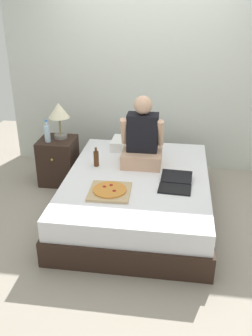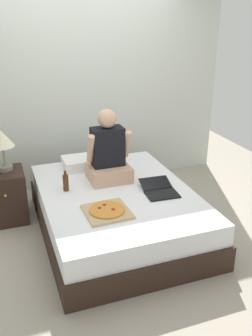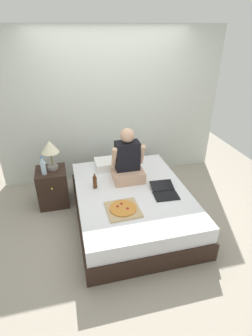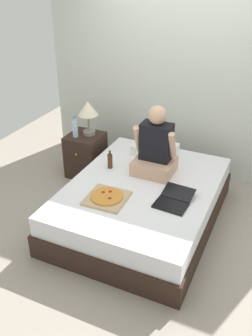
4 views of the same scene
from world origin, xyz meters
The scene contains 11 objects.
ground_plane centered at (0.00, 0.00, 0.00)m, with size 5.81×5.81×0.00m, color #9E9384.
wall_back centered at (0.00, 1.38, 1.25)m, with size 3.81×0.12×2.50m, color silver.
bed centered at (0.00, 0.00, 0.23)m, with size 1.54×2.04×0.47m.
nightstand_left centered at (-1.08, 0.64, 0.29)m, with size 0.44×0.47×0.58m.
lamp_on_left_nightstand centered at (-1.04, 0.69, 0.91)m, with size 0.26×0.26×0.45m.
water_bottle centered at (-1.16, 0.55, 0.69)m, with size 0.07×0.07×0.28m.
pillow centered at (-0.14, 0.74, 0.53)m, with size 0.52×0.34×0.12m, color white.
person_seated centered at (0.01, 0.32, 0.76)m, with size 0.47×0.40×0.78m.
laptop centered at (0.41, -0.18, 0.49)m, with size 0.34×0.43×0.07m.
pizza_box centered at (-0.23, -0.40, 0.49)m, with size 0.41×0.41×0.05m.
beer_bottle_on_bed centered at (-0.49, 0.19, 0.56)m, with size 0.06×0.06×0.22m.
Camera 1 is at (0.38, -3.54, 2.27)m, focal length 40.00 mm.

